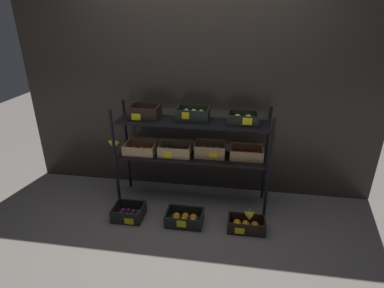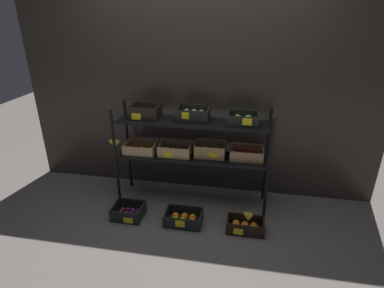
{
  "view_description": "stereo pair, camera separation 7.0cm",
  "coord_description": "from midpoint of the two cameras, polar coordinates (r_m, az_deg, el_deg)",
  "views": [
    {
      "loc": [
        0.46,
        -2.93,
        1.99
      ],
      "look_at": [
        0.0,
        0.0,
        0.7
      ],
      "focal_mm": 28.85,
      "sensor_mm": 36.0,
      "label": 1
    },
    {
      "loc": [
        0.53,
        -2.91,
        1.99
      ],
      "look_at": [
        0.0,
        0.0,
        0.7
      ],
      "focal_mm": 28.85,
      "sensor_mm": 36.0,
      "label": 2
    }
  ],
  "objects": [
    {
      "name": "storefront_wall",
      "position": [
        3.46,
        0.39,
        8.25
      ],
      "size": [
        3.98,
        0.12,
        2.15
      ],
      "primitive_type": "cube",
      "color": "#2D2823",
      "rests_on": "ground_plane"
    },
    {
      "name": "display_rack",
      "position": [
        3.23,
        -0.57,
        0.92
      ],
      "size": [
        1.7,
        0.39,
        1.09
      ],
      "color": "black",
      "rests_on": "ground_plane"
    },
    {
      "name": "banana_bunch_loose",
      "position": [
        3.08,
        9.92,
        -12.85
      ],
      "size": [
        0.11,
        0.03,
        0.12
      ],
      "color": "brown",
      "rests_on": "crate_ground_center_orange"
    },
    {
      "name": "ground_plane",
      "position": [
        3.57,
        -0.57,
        -10.33
      ],
      "size": [
        10.0,
        10.0,
        0.0
      ],
      "primitive_type": "plane",
      "color": "#605B56"
    },
    {
      "name": "crate_ground_plum",
      "position": [
        3.36,
        -12.18,
        -12.44
      ],
      "size": [
        0.31,
        0.27,
        0.14
      ],
      "color": "black",
      "rests_on": "ground_plane"
    },
    {
      "name": "crate_ground_orange",
      "position": [
        3.21,
        -2.03,
        -13.64
      ],
      "size": [
        0.37,
        0.25,
        0.13
      ],
      "color": "black",
      "rests_on": "ground_plane"
    },
    {
      "name": "crate_ground_center_orange",
      "position": [
        3.16,
        9.33,
        -14.64
      ],
      "size": [
        0.37,
        0.21,
        0.13
      ],
      "color": "black",
      "rests_on": "ground_plane"
    }
  ]
}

